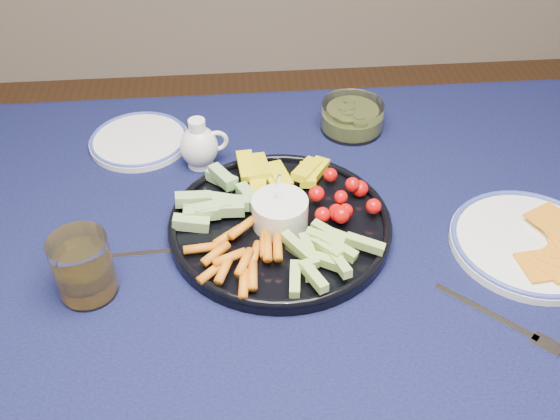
{
  "coord_description": "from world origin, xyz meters",
  "views": [
    {
      "loc": [
        -0.0,
        -0.64,
        1.43
      ],
      "look_at": [
        0.06,
        0.1,
        0.79
      ],
      "focal_mm": 40.0,
      "sensor_mm": 36.0,
      "label": 1
    }
  ],
  "objects": [
    {
      "name": "creamer_pitcher",
      "position": [
        -0.06,
        0.29,
        0.79
      ],
      "size": [
        0.09,
        0.07,
        0.1
      ],
      "color": "white",
      "rests_on": "dining_table"
    },
    {
      "name": "side_plate_extra",
      "position": [
        -0.18,
        0.36,
        0.75
      ],
      "size": [
        0.19,
        0.19,
        0.02
      ],
      "color": "white",
      "rests_on": "dining_table"
    },
    {
      "name": "cheese_plate",
      "position": [
        0.45,
        0.02,
        0.76
      ],
      "size": [
        0.24,
        0.24,
        0.03
      ],
      "color": "white",
      "rests_on": "dining_table"
    },
    {
      "name": "fork_right",
      "position": [
        0.36,
        -0.12,
        0.75
      ],
      "size": [
        0.14,
        0.14,
        0.0
      ],
      "color": "white",
      "rests_on": "dining_table"
    },
    {
      "name": "pickle_bowl",
      "position": [
        0.23,
        0.38,
        0.77
      ],
      "size": [
        0.12,
        0.12,
        0.06
      ],
      "color": "white",
      "rests_on": "dining_table"
    },
    {
      "name": "juice_tumbler",
      "position": [
        -0.22,
        -0.01,
        0.79
      ],
      "size": [
        0.08,
        0.08,
        0.1
      ],
      "color": "white",
      "rests_on": "dining_table"
    },
    {
      "name": "dining_table",
      "position": [
        0.0,
        0.0,
        0.66
      ],
      "size": [
        1.67,
        1.07,
        0.75
      ],
      "color": "#4F2A1A",
      "rests_on": "ground"
    },
    {
      "name": "crudite_platter",
      "position": [
        0.06,
        0.1,
        0.77
      ],
      "size": [
        0.36,
        0.36,
        0.11
      ],
      "color": "black",
      "rests_on": "dining_table"
    },
    {
      "name": "fork_left",
      "position": [
        -0.14,
        0.06,
        0.75
      ],
      "size": [
        0.15,
        0.02,
        0.0
      ],
      "color": "white",
      "rests_on": "dining_table"
    }
  ]
}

